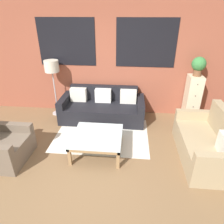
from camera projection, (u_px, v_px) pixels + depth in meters
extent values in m
plane|color=brown|center=(90.00, 173.00, 3.42)|extent=(16.00, 16.00, 0.00)
cube|color=brown|center=(106.00, 59.00, 4.94)|extent=(8.40, 0.08, 2.80)
cube|color=black|center=(67.00, 42.00, 4.80)|extent=(1.40, 0.01, 1.10)
cube|color=black|center=(146.00, 43.00, 4.64)|extent=(1.40, 0.01, 1.10)
cube|color=silver|center=(102.00, 134.00, 4.48)|extent=(2.03, 1.51, 0.00)
cube|color=black|center=(102.00, 114.00, 4.94)|extent=(1.73, 0.72, 0.40)
cube|color=black|center=(104.00, 100.00, 5.25)|extent=(1.73, 0.16, 0.78)
cube|color=black|center=(65.00, 107.00, 5.06)|extent=(0.16, 0.88, 0.58)
cube|color=black|center=(140.00, 111.00, 4.89)|extent=(0.16, 0.88, 0.58)
cube|color=silver|center=(79.00, 95.00, 5.08)|extent=(0.40, 0.16, 0.34)
cube|color=white|center=(103.00, 96.00, 5.02)|extent=(0.40, 0.16, 0.34)
cube|color=silver|center=(128.00, 97.00, 4.97)|extent=(0.40, 0.16, 0.34)
cube|color=tan|center=(198.00, 147.00, 3.71)|extent=(0.64, 1.31, 0.42)
cube|color=tan|center=(224.00, 137.00, 3.56)|extent=(0.16, 1.31, 0.92)
cube|color=tan|center=(193.00, 123.00, 4.30)|extent=(0.80, 0.14, 0.62)
cube|color=tan|center=(219.00, 172.00, 3.02)|extent=(0.80, 0.14, 0.62)
cube|color=#6B5B4C|center=(9.00, 150.00, 3.65)|extent=(0.64, 0.58, 0.40)
cube|color=#6B5B4C|center=(14.00, 136.00, 3.94)|extent=(0.80, 0.14, 0.56)
cube|color=silver|center=(97.00, 136.00, 3.79)|extent=(0.93, 0.93, 0.01)
cube|color=#99754C|center=(93.00, 152.00, 3.41)|extent=(0.93, 0.05, 0.05)
cube|color=#99754C|center=(101.00, 125.00, 4.20)|extent=(0.93, 0.05, 0.05)
cube|color=#99754C|center=(75.00, 136.00, 3.84)|extent=(0.05, 0.93, 0.05)
cube|color=#99754C|center=(120.00, 138.00, 3.77)|extent=(0.05, 0.93, 0.05)
cube|color=#99754C|center=(70.00, 157.00, 3.53)|extent=(0.06, 0.05, 0.36)
cube|color=#99754C|center=(118.00, 160.00, 3.46)|extent=(0.06, 0.05, 0.36)
cube|color=#99754C|center=(81.00, 131.00, 4.29)|extent=(0.06, 0.06, 0.36)
cube|color=#99754C|center=(121.00, 133.00, 4.22)|extent=(0.06, 0.06, 0.36)
cylinder|color=#B2B2B7|center=(58.00, 113.00, 5.40)|extent=(0.28, 0.28, 0.02)
cylinder|color=#B2B2B7|center=(55.00, 93.00, 5.14)|extent=(0.03, 0.03, 1.13)
cylinder|color=beige|center=(51.00, 66.00, 4.82)|extent=(0.35, 0.35, 0.28)
cube|color=beige|center=(192.00, 98.00, 4.89)|extent=(0.32, 0.39, 1.13)
sphere|color=#38332D|center=(198.00, 84.00, 4.52)|extent=(0.02, 0.02, 0.02)
sphere|color=#38332D|center=(195.00, 96.00, 4.65)|extent=(0.02, 0.02, 0.02)
sphere|color=#38332D|center=(193.00, 107.00, 4.78)|extent=(0.02, 0.02, 0.02)
sphere|color=#38332D|center=(191.00, 117.00, 4.90)|extent=(0.02, 0.02, 0.02)
cylinder|color=brown|center=(197.00, 73.00, 4.60)|extent=(0.18, 0.18, 0.14)
sphere|color=#387A3D|center=(199.00, 64.00, 4.51)|extent=(0.32, 0.32, 0.32)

